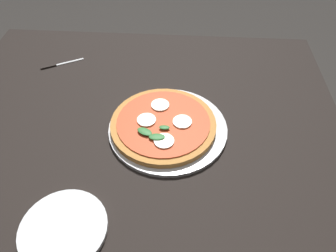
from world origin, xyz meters
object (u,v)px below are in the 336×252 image
at_px(knife, 57,65).
at_px(serving_tray, 168,127).
at_px(dining_table, 139,148).
at_px(plate_white, 64,229).
at_px(pizza, 163,124).

bearing_deg(knife, serving_tray, -34.19).
distance_m(dining_table, serving_tray, 0.14).
height_order(serving_tray, knife, serving_tray).
distance_m(serving_tray, plate_white, 0.41).
xyz_separation_m(serving_tray, knife, (-0.44, 0.30, -0.00)).
bearing_deg(pizza, plate_white, -121.07).
bearing_deg(dining_table, knife, 138.59).
distance_m(dining_table, plate_white, 0.38).
distance_m(serving_tray, pizza, 0.02).
bearing_deg(plate_white, knife, 109.02).
height_order(dining_table, plate_white, plate_white).
bearing_deg(plate_white, pizza, 58.93).
distance_m(dining_table, pizza, 0.15).
bearing_deg(dining_table, plate_white, -109.89).
height_order(pizza, knife, pizza).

